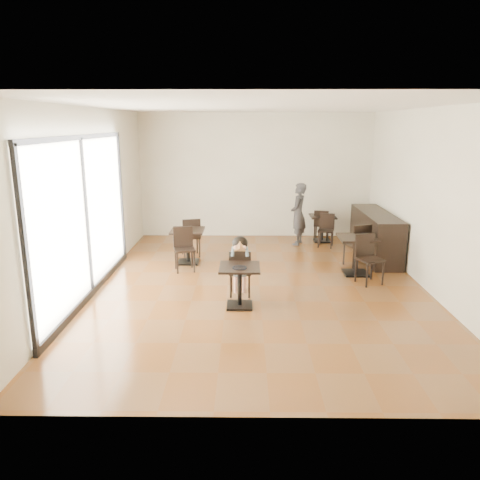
{
  "coord_description": "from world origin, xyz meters",
  "views": [
    {
      "loc": [
        -0.26,
        -8.19,
        2.92
      ],
      "look_at": [
        -0.35,
        -0.51,
        1.0
      ],
      "focal_mm": 35.0,
      "sensor_mm": 36.0,
      "label": 1
    }
  ],
  "objects_px": {
    "adult_patron": "(298,214)",
    "chair_mid_a": "(356,245)",
    "child": "(240,266)",
    "chair_mid_b": "(370,260)",
    "chair_back_b": "(326,231)",
    "chair_back_a": "(322,225)",
    "child_chair": "(240,272)",
    "chair_left_a": "(191,237)",
    "chair_left_b": "(185,250)",
    "child_table": "(240,287)",
    "cafe_table_left": "(188,246)",
    "cafe_table_back": "(322,229)",
    "cafe_table_mid": "(356,256)"
  },
  "relations": [
    {
      "from": "child",
      "to": "chair_mid_b",
      "type": "distance_m",
      "value": 2.49
    },
    {
      "from": "chair_mid_b",
      "to": "chair_back_a",
      "type": "height_order",
      "value": "chair_mid_b"
    },
    {
      "from": "child_chair",
      "to": "chair_left_b",
      "type": "distance_m",
      "value": 1.78
    },
    {
      "from": "child_chair",
      "to": "chair_back_b",
      "type": "xyz_separation_m",
      "value": [
        2.04,
        3.3,
        -0.02
      ]
    },
    {
      "from": "chair_left_a",
      "to": "chair_left_b",
      "type": "bearing_deg",
      "value": 75.21
    },
    {
      "from": "adult_patron",
      "to": "chair_back_b",
      "type": "height_order",
      "value": "adult_patron"
    },
    {
      "from": "adult_patron",
      "to": "cafe_table_left",
      "type": "xyz_separation_m",
      "value": [
        -2.53,
        -1.64,
        -0.39
      ]
    },
    {
      "from": "cafe_table_back",
      "to": "chair_left_b",
      "type": "bearing_deg",
      "value": -141.96
    },
    {
      "from": "chair_left_a",
      "to": "adult_patron",
      "type": "bearing_deg",
      "value": -171.53
    },
    {
      "from": "chair_mid_a",
      "to": "chair_left_a",
      "type": "xyz_separation_m",
      "value": [
        -3.55,
        0.74,
        -0.02
      ]
    },
    {
      "from": "chair_back_a",
      "to": "chair_mid_a",
      "type": "bearing_deg",
      "value": 115.3
    },
    {
      "from": "cafe_table_back",
      "to": "child_chair",
      "type": "bearing_deg",
      "value": -117.9
    },
    {
      "from": "chair_left_b",
      "to": "chair_back_b",
      "type": "height_order",
      "value": "chair_left_b"
    },
    {
      "from": "chair_back_b",
      "to": "cafe_table_back",
      "type": "bearing_deg",
      "value": 105.9
    },
    {
      "from": "chair_left_a",
      "to": "child_chair",
      "type": "bearing_deg",
      "value": 99.98
    },
    {
      "from": "child_chair",
      "to": "child",
      "type": "distance_m",
      "value": 0.11
    },
    {
      "from": "child",
      "to": "chair_back_b",
      "type": "xyz_separation_m",
      "value": [
        2.04,
        3.3,
        -0.12
      ]
    },
    {
      "from": "chair_mid_b",
      "to": "cafe_table_back",
      "type": "bearing_deg",
      "value": 75.37
    },
    {
      "from": "cafe_table_back",
      "to": "chair_left_a",
      "type": "height_order",
      "value": "chair_left_a"
    },
    {
      "from": "adult_patron",
      "to": "chair_mid_a",
      "type": "height_order",
      "value": "adult_patron"
    },
    {
      "from": "child",
      "to": "chair_back_b",
      "type": "distance_m",
      "value": 3.89
    },
    {
      "from": "adult_patron",
      "to": "cafe_table_back",
      "type": "distance_m",
      "value": 0.83
    },
    {
      "from": "chair_left_b",
      "to": "cafe_table_back",
      "type": "bearing_deg",
      "value": 23.25
    },
    {
      "from": "cafe_table_back",
      "to": "chair_left_b",
      "type": "relative_size",
      "value": 0.75
    },
    {
      "from": "child_chair",
      "to": "chair_left_a",
      "type": "distance_m",
      "value": 2.72
    },
    {
      "from": "chair_mid_a",
      "to": "chair_back_a",
      "type": "distance_m",
      "value": 2.27
    },
    {
      "from": "cafe_table_back",
      "to": "chair_back_a",
      "type": "xyz_separation_m",
      "value": [
        0.0,
        0.11,
        0.07
      ]
    },
    {
      "from": "cafe_table_left",
      "to": "chair_back_b",
      "type": "relative_size",
      "value": 0.92
    },
    {
      "from": "child_chair",
      "to": "chair_left_a",
      "type": "bearing_deg",
      "value": -65.23
    },
    {
      "from": "cafe_table_back",
      "to": "cafe_table_mid",
      "type": "bearing_deg",
      "value": -84.7
    },
    {
      "from": "child_chair",
      "to": "cafe_table_mid",
      "type": "relative_size",
      "value": 1.08
    },
    {
      "from": "child_chair",
      "to": "cafe_table_back",
      "type": "relative_size",
      "value": 1.25
    },
    {
      "from": "child",
      "to": "cafe_table_left",
      "type": "xyz_separation_m",
      "value": [
        -1.14,
        1.92,
        -0.15
      ]
    },
    {
      "from": "child_chair",
      "to": "chair_mid_a",
      "type": "height_order",
      "value": "chair_mid_a"
    },
    {
      "from": "child_table",
      "to": "chair_mid_a",
      "type": "distance_m",
      "value": 3.32
    },
    {
      "from": "adult_patron",
      "to": "chair_back_b",
      "type": "xyz_separation_m",
      "value": [
        0.65,
        -0.25,
        -0.36
      ]
    },
    {
      "from": "child",
      "to": "chair_back_a",
      "type": "xyz_separation_m",
      "value": [
        2.04,
        3.96,
        -0.12
      ]
    },
    {
      "from": "child_table",
      "to": "child",
      "type": "distance_m",
      "value": 0.58
    },
    {
      "from": "child_chair",
      "to": "chair_left_a",
      "type": "xyz_separation_m",
      "value": [
        -1.14,
        2.47,
        0.03
      ]
    },
    {
      "from": "adult_patron",
      "to": "chair_back_a",
      "type": "bearing_deg",
      "value": 138.19
    },
    {
      "from": "child_table",
      "to": "cafe_table_mid",
      "type": "xyz_separation_m",
      "value": [
        2.29,
        1.73,
        0.04
      ]
    },
    {
      "from": "chair_mid_a",
      "to": "child_chair",
      "type": "bearing_deg",
      "value": 14.42
    },
    {
      "from": "child",
      "to": "adult_patron",
      "type": "height_order",
      "value": "adult_patron"
    },
    {
      "from": "adult_patron",
      "to": "chair_left_b",
      "type": "relative_size",
      "value": 1.72
    },
    {
      "from": "chair_mid_b",
      "to": "chair_left_a",
      "type": "bearing_deg",
      "value": 131.41
    },
    {
      "from": "cafe_table_back",
      "to": "chair_back_b",
      "type": "relative_size",
      "value": 0.83
    },
    {
      "from": "cafe_table_mid",
      "to": "cafe_table_back",
      "type": "bearing_deg",
      "value": 95.3
    },
    {
      "from": "child_table",
      "to": "chair_left_b",
      "type": "relative_size",
      "value": 0.78
    },
    {
      "from": "chair_back_b",
      "to": "chair_back_a",
      "type": "bearing_deg",
      "value": 105.9
    },
    {
      "from": "chair_back_a",
      "to": "child_table",
      "type": "bearing_deg",
      "value": 81.58
    }
  ]
}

